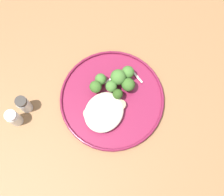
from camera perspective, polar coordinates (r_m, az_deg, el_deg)
ground at (r=1.56m, az=-1.93°, el=-8.21°), size 6.00×6.00×0.00m
wooden_dining_table at (r=0.91m, az=-3.27°, el=-2.03°), size 1.40×1.00×0.74m
dinner_plate at (r=0.82m, az=-0.00°, el=-0.23°), size 0.29×0.29×0.02m
noodle_bed at (r=0.80m, az=-1.54°, el=-2.73°), size 0.12×0.10×0.03m
seared_scallop_tiny_bay at (r=0.80m, az=1.70°, el=-1.36°), size 0.03×0.03×0.02m
seared_scallop_right_edge at (r=0.80m, az=-4.42°, el=-3.05°), size 0.03×0.03×0.01m
seared_scallop_left_edge at (r=0.81m, az=-1.92°, el=-1.12°), size 0.03×0.03×0.02m
seared_scallop_half_hidden at (r=0.80m, az=0.12°, el=-2.90°), size 0.04×0.04×0.01m
seared_scallop_large_seared at (r=0.80m, az=-1.40°, el=-2.99°), size 0.03×0.03×0.01m
seared_scallop_tilted_round at (r=0.79m, az=-1.08°, el=-4.93°), size 0.03×0.03×0.01m
seared_scallop_front_small at (r=0.80m, az=-2.39°, el=-4.04°), size 0.02×0.02×0.02m
broccoli_floret_front_edge at (r=0.82m, az=3.07°, el=4.97°), size 0.04×0.04×0.05m
broccoli_floret_right_tilted at (r=0.81m, az=-2.21°, el=3.63°), size 0.03×0.03×0.04m
broccoli_floret_left_leaning at (r=0.80m, az=1.21°, el=4.01°), size 0.04×0.04×0.06m
broccoli_floret_tall_stalk at (r=0.80m, az=-0.16°, el=2.21°), size 0.03×0.03×0.05m
broccoli_floret_center_pile at (r=0.80m, az=-3.18°, el=2.12°), size 0.03×0.03×0.05m
broccoli_floret_split_head at (r=0.80m, az=3.15°, el=2.56°), size 0.04×0.04×0.05m
broccoli_floret_small_sprig at (r=0.79m, az=1.11°, el=0.74°), size 0.03×0.03×0.04m
onion_sliver_curled_piece at (r=0.84m, az=-0.11°, el=3.78°), size 0.05×0.02×0.00m
onion_sliver_pale_crescent at (r=0.84m, az=4.71°, el=4.29°), size 0.02×0.05×0.00m
salt_shaker at (r=0.83m, az=-18.37°, el=-3.68°), size 0.03×0.03×0.07m
pepper_shaker at (r=0.83m, az=-16.60°, el=-1.19°), size 0.03×0.03×0.07m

